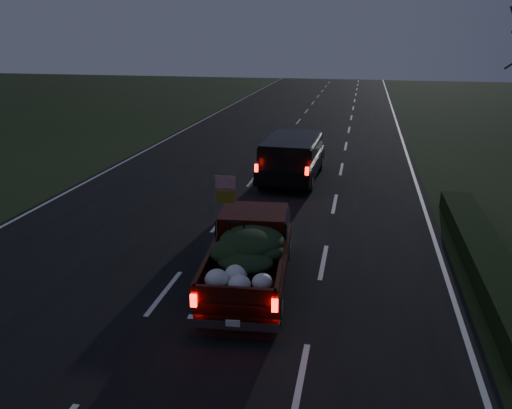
% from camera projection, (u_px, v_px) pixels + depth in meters
% --- Properties ---
extents(ground, '(120.00, 120.00, 0.00)m').
position_uv_depth(ground, '(164.00, 293.00, 11.97)').
color(ground, black).
rests_on(ground, ground).
extents(road_asphalt, '(14.00, 120.00, 0.02)m').
position_uv_depth(road_asphalt, '(164.00, 293.00, 11.97)').
color(road_asphalt, black).
rests_on(road_asphalt, ground).
extents(hedge_row, '(1.00, 10.00, 0.60)m').
position_uv_depth(hedge_row, '(486.00, 258.00, 13.12)').
color(hedge_row, black).
rests_on(hedge_row, ground).
extents(pickup_truck, '(2.22, 4.85, 2.47)m').
position_uv_depth(pickup_truck, '(250.00, 249.00, 12.15)').
color(pickup_truck, '#370E07').
rests_on(pickup_truck, ground).
extents(lead_suv, '(2.30, 5.22, 1.48)m').
position_uv_depth(lead_suv, '(292.00, 154.00, 20.87)').
color(lead_suv, black).
rests_on(lead_suv, ground).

